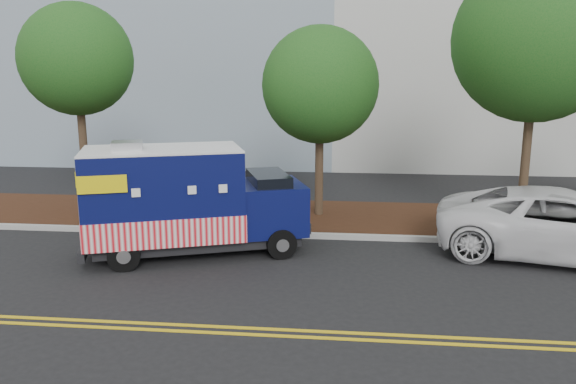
# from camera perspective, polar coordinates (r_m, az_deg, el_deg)

# --- Properties ---
(ground) EXTENTS (120.00, 120.00, 0.00)m
(ground) POSITION_cam_1_polar(r_m,az_deg,el_deg) (14.98, -4.54, -6.05)
(ground) COLOR black
(ground) RESTS_ON ground
(curb) EXTENTS (120.00, 0.18, 0.15)m
(curb) POSITION_cam_1_polar(r_m,az_deg,el_deg) (16.27, -3.65, -4.26)
(curb) COLOR #9E9E99
(curb) RESTS_ON ground
(mulch_strip) EXTENTS (120.00, 4.00, 0.15)m
(mulch_strip) POSITION_cam_1_polar(r_m,az_deg,el_deg) (18.27, -2.57, -2.40)
(mulch_strip) COLOR black
(mulch_strip) RESTS_ON ground
(centerline_near) EXTENTS (120.00, 0.10, 0.01)m
(centerline_near) POSITION_cam_1_polar(r_m,az_deg,el_deg) (10.94, -8.85, -13.29)
(centerline_near) COLOR gold
(centerline_near) RESTS_ON ground
(centerline_far) EXTENTS (120.00, 0.10, 0.01)m
(centerline_far) POSITION_cam_1_polar(r_m,az_deg,el_deg) (10.72, -9.20, -13.85)
(centerline_far) COLOR gold
(centerline_far) RESTS_ON ground
(tree_a) EXTENTS (3.52, 3.52, 6.79)m
(tree_a) POSITION_cam_1_polar(r_m,az_deg,el_deg) (19.35, -20.67, 12.44)
(tree_a) COLOR #38281C
(tree_a) RESTS_ON ground
(tree_b) EXTENTS (3.61, 3.61, 6.06)m
(tree_b) POSITION_cam_1_polar(r_m,az_deg,el_deg) (17.60, 3.28, 10.77)
(tree_b) COLOR #38281C
(tree_b) RESTS_ON ground
(tree_c) EXTENTS (4.68, 4.68, 7.89)m
(tree_c) POSITION_cam_1_polar(r_m,az_deg,el_deg) (17.74, 23.92, 13.98)
(tree_c) COLOR #38281C
(tree_c) RESTS_ON ground
(sign_post) EXTENTS (0.06, 0.06, 2.40)m
(sign_post) POSITION_cam_1_polar(r_m,az_deg,el_deg) (16.57, -10.41, -0.12)
(sign_post) COLOR #473828
(sign_post) RESTS_ON ground
(food_truck) EXTENTS (6.01, 3.80, 2.99)m
(food_truck) POSITION_cam_1_polar(r_m,az_deg,el_deg) (14.63, -10.50, -1.15)
(food_truck) COLOR black
(food_truck) RESTS_ON ground
(white_car) EXTENTS (6.80, 4.36, 1.75)m
(white_car) POSITION_cam_1_polar(r_m,az_deg,el_deg) (15.85, 26.35, -3.00)
(white_car) COLOR silver
(white_car) RESTS_ON ground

